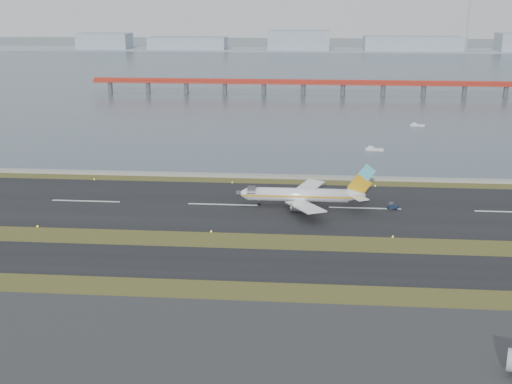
{
  "coord_description": "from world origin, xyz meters",
  "views": [
    {
      "loc": [
        23.75,
        -142.14,
        55.97
      ],
      "look_at": [
        10.11,
        22.0,
        6.47
      ],
      "focal_mm": 45.0,
      "sensor_mm": 36.0,
      "label": 1
    }
  ],
  "objects": [
    {
      "name": "apron_strip",
      "position": [
        0.0,
        -55.0,
        0.05
      ],
      "size": [
        1000.0,
        50.0,
        0.1
      ],
      "primitive_type": "cube",
      "color": "#323235",
      "rests_on": "ground"
    },
    {
      "name": "workboat_far",
      "position": [
        73.58,
        155.1,
        0.5
      ],
      "size": [
        6.61,
        2.55,
        1.57
      ],
      "rotation": [
        0.0,
        0.0,
        -0.08
      ],
      "color": "silver",
      "rests_on": "ground"
    },
    {
      "name": "ground",
      "position": [
        0.0,
        0.0,
        0.0
      ],
      "size": [
        1000.0,
        1000.0,
        0.0
      ],
      "primitive_type": "plane",
      "color": "#3E4B1A",
      "rests_on": "ground"
    },
    {
      "name": "runway_strip",
      "position": [
        0.0,
        30.0,
        0.05
      ],
      "size": [
        1000.0,
        45.0,
        0.1
      ],
      "primitive_type": "cube",
      "color": "black",
      "rests_on": "ground"
    },
    {
      "name": "pushback_tug",
      "position": [
        47.56,
        30.04,
        0.9
      ],
      "size": [
        3.29,
        2.58,
        1.86
      ],
      "rotation": [
        0.0,
        0.0,
        -0.38
      ],
      "color": "#121E34",
      "rests_on": "ground"
    },
    {
      "name": "red_pier",
      "position": [
        20.0,
        250.0,
        7.28
      ],
      "size": [
        260.0,
        5.0,
        10.2
      ],
      "color": "#A1291B",
      "rests_on": "ground"
    },
    {
      "name": "bay_water",
      "position": [
        0.0,
        460.0,
        0.0
      ],
      "size": [
        1400.0,
        800.0,
        1.3
      ],
      "primitive_type": "cube",
      "color": "#42535F",
      "rests_on": "ground"
    },
    {
      "name": "airliner",
      "position": [
        22.75,
        30.16,
        3.46
      ],
      "size": [
        38.52,
        32.89,
        12.8
      ],
      "color": "white",
      "rests_on": "ground"
    },
    {
      "name": "seawall",
      "position": [
        0.0,
        60.0,
        0.5
      ],
      "size": [
        1000.0,
        2.5,
        1.0
      ],
      "primitive_type": "cube",
      "color": "gray",
      "rests_on": "ground"
    },
    {
      "name": "taxiway_strip",
      "position": [
        0.0,
        -12.0,
        0.05
      ],
      "size": [
        1000.0,
        18.0,
        0.1
      ],
      "primitive_type": "cube",
      "color": "black",
      "rests_on": "ground"
    },
    {
      "name": "workboat_near",
      "position": [
        49.25,
        103.09,
        0.53
      ],
      "size": [
        7.22,
        3.46,
        1.68
      ],
      "rotation": [
        0.0,
        0.0,
        -0.19
      ],
      "color": "silver",
      "rests_on": "ground"
    },
    {
      "name": "far_shoreline",
      "position": [
        13.62,
        620.0,
        6.07
      ],
      "size": [
        1400.0,
        80.0,
        60.5
      ],
      "color": "#98A5B4",
      "rests_on": "ground"
    }
  ]
}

